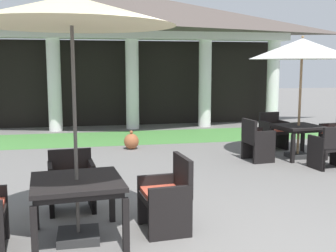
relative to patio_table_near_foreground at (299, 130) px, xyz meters
name	(u,v)px	position (x,y,z in m)	size (l,w,h in m)	color
background_pavilion	(131,24)	(-3.04, 5.05, 2.65)	(10.70, 3.16, 4.18)	white
lawn_strip	(140,137)	(-3.04, 3.27, -0.61)	(12.50, 2.29, 0.01)	#47843D
patio_table_near_foreground	(299,130)	(0.00, 0.00, 0.00)	(0.99, 0.99, 0.71)	black
patio_umbrella_near_foreground	(302,50)	(0.00, 0.00, 1.71)	(2.23, 2.23, 2.62)	#2D2D2D
patio_chair_near_foreground_north	(273,132)	(-0.12, 1.01, -0.20)	(0.59, 0.56, 0.87)	black
patio_chair_near_foreground_south	(329,148)	(0.12, -1.02, -0.21)	(0.67, 0.56, 0.85)	black
patio_chair_near_foreground_west	(257,141)	(-1.02, -0.12, -0.20)	(0.55, 0.63, 0.89)	black
patio_table_mid_left	(77,187)	(-4.67, -3.54, 0.02)	(1.10, 1.10, 0.72)	black
patio_umbrella_mid_left	(71,14)	(-4.67, -3.54, 1.94)	(2.27, 2.27, 2.81)	#2D2D2D
patio_chair_mid_left_east	(167,197)	(-3.60, -3.44, -0.20)	(0.59, 0.67, 0.92)	black
patio_chair_mid_left_north	(71,181)	(-4.76, -2.48, -0.20)	(0.66, 0.56, 0.83)	black
terracotta_urn	(131,141)	(-3.46, 1.66, -0.43)	(0.36, 0.36, 0.45)	#9E5633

